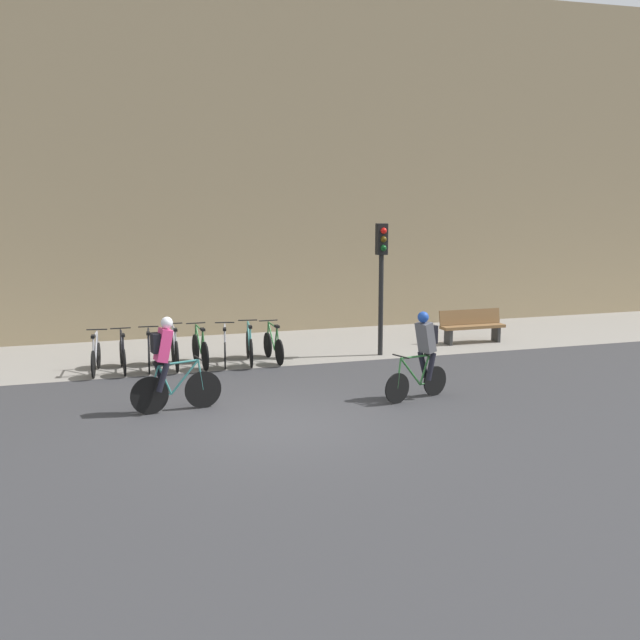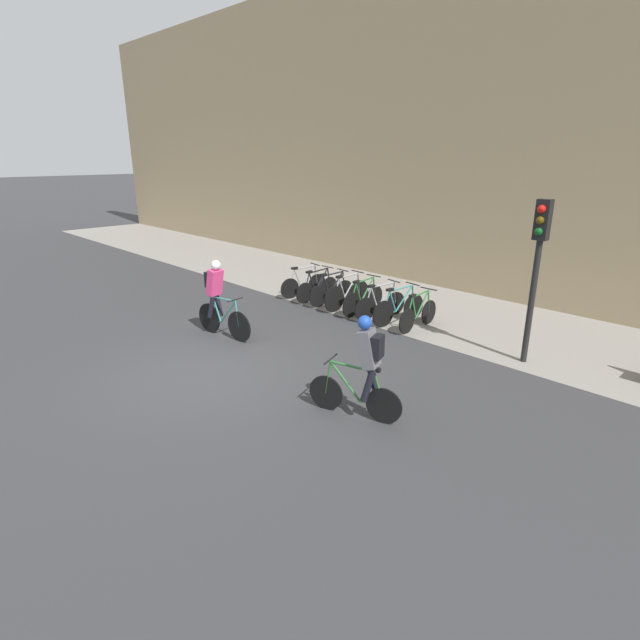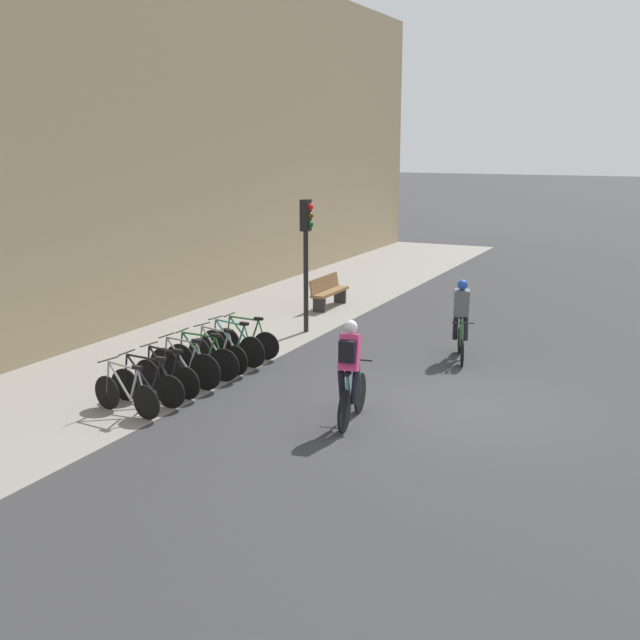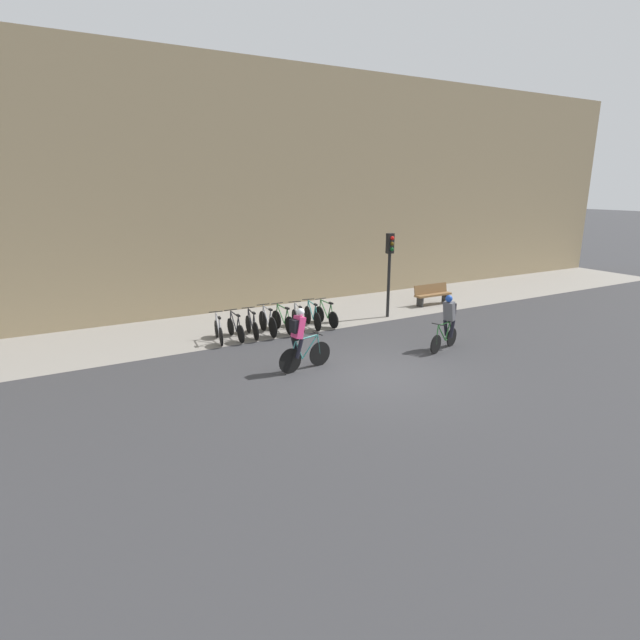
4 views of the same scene
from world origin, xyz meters
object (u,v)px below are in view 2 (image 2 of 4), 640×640
Objects in this scene: parked_bike_4 at (363,299)px; cyclist_grey at (365,364)px; traffic_light_pole at (538,252)px; parked_bike_0 at (304,284)px; parked_bike_7 at (418,314)px; parked_bike_2 at (332,291)px; parked_bike_6 at (399,308)px; parked_bike_3 at (347,294)px; parked_bike_1 at (317,287)px; cyclist_pink at (218,297)px; parked_bike_5 at (380,304)px.

cyclist_grey is at bearing -48.82° from parked_bike_4.
traffic_light_pole is at bearing 79.38° from cyclist_grey.
parked_bike_7 is at bearing 0.00° from parked_bike_0.
cyclist_grey reaches higher than parked_bike_7.
traffic_light_pole is (4.48, -0.14, 1.88)m from parked_bike_4.
parked_bike_0 is (-6.06, 4.24, -0.57)m from cyclist_grey.
parked_bike_2 is at bearing -180.00° from parked_bike_4.
traffic_light_pole is (6.83, -0.13, 1.90)m from parked_bike_0.
parked_bike_6 is at bearing 120.88° from cyclist_grey.
traffic_light_pole is at bearing -1.13° from parked_bike_0.
cyclist_grey is 7.42m from parked_bike_0.
parked_bike_0 is 0.48× the size of traffic_light_pole.
cyclist_grey is 1.04× the size of parked_bike_3.
parked_bike_1 is at bearing -179.89° from parked_bike_3.
cyclist_pink is 1.14× the size of parked_bike_7.
parked_bike_2 is (-4.89, 4.24, -0.56)m from cyclist_grey.
parked_bike_7 is (2.35, -0.00, -0.03)m from parked_bike_3.
parked_bike_1 is at bearing -179.99° from parked_bike_6.
parked_bike_1 is 1.02× the size of parked_bike_2.
parked_bike_3 reaches higher than parked_bike_6.
cyclist_grey is at bearing -53.62° from parked_bike_5.
parked_bike_7 is (2.98, 3.72, -0.56)m from cyclist_pink.
parked_bike_2 is at bearing 179.98° from parked_bike_5.
parked_bike_0 is 4.12m from parked_bike_7.
cyclist_pink is 3.81m from parked_bike_3.
parked_bike_2 is at bearing -179.87° from parked_bike_3.
parked_bike_3 is at bearing 0.13° from parked_bike_2.
parked_bike_2 is at bearing 178.63° from traffic_light_pole.
parked_bike_5 is 4.33m from traffic_light_pole.
parked_bike_4 is at bearing -0.12° from parked_bike_3.
parked_bike_3 reaches higher than parked_bike_5.
cyclist_grey is at bearing -6.07° from cyclist_pink.
parked_bike_3 is (-4.30, 4.24, -0.53)m from cyclist_grey.
parked_bike_4 reaches higher than parked_bike_7.
traffic_light_pole reaches higher than parked_bike_3.
parked_bike_7 is (4.12, 0.00, 0.00)m from parked_bike_0.
cyclist_grey is 4.70m from parked_bike_7.
parked_bike_5 is 0.94× the size of parked_bike_6.
parked_bike_2 is 0.48× the size of traffic_light_pole.
parked_bike_2 is (0.04, 3.72, -0.56)m from cyclist_pink.
cyclist_pink is at bearing -128.71° from parked_bike_7.
cyclist_pink is at bearing -147.83° from traffic_light_pole.
parked_bike_3 reaches higher than parked_bike_7.
traffic_light_pole is at bearing 32.17° from cyclist_pink.
cyclist_grey is 6.06m from parked_bike_3.
parked_bike_2 is 0.59m from parked_bike_3.
cyclist_grey is at bearing -65.35° from parked_bike_7.
parked_bike_7 reaches higher than parked_bike_0.
parked_bike_5 reaches higher than parked_bike_2.
parked_bike_4 is at bearing 179.99° from parked_bike_7.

